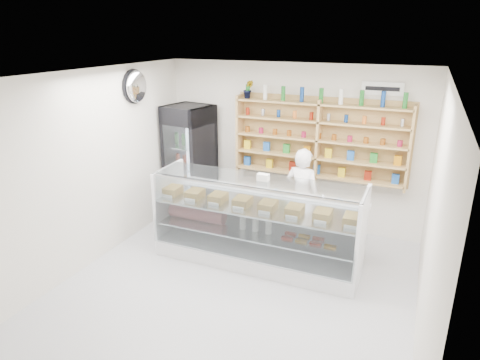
% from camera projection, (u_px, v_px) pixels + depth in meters
% --- Properties ---
extents(room, '(5.00, 5.00, 5.00)m').
position_uv_depth(room, '(231.00, 194.00, 5.19)').
color(room, '#A9AAAE').
rests_on(room, ground).
extents(display_counter, '(3.02, 0.90, 1.31)m').
position_uv_depth(display_counter, '(257.00, 239.00, 6.33)').
color(display_counter, white).
rests_on(display_counter, floor).
extents(shop_worker, '(0.62, 0.46, 1.57)m').
position_uv_depth(shop_worker, '(302.00, 196.00, 6.81)').
color(shop_worker, white).
rests_on(shop_worker, floor).
extents(drinks_cooler, '(0.85, 0.84, 2.05)m').
position_uv_depth(drinks_cooler, '(190.00, 162.00, 7.75)').
color(drinks_cooler, black).
rests_on(drinks_cooler, floor).
extents(wall_shelving, '(2.84, 0.28, 1.33)m').
position_uv_depth(wall_shelving, '(318.00, 140.00, 6.97)').
color(wall_shelving, tan).
rests_on(wall_shelving, back_wall).
extents(potted_plant, '(0.21, 0.19, 0.31)m').
position_uv_depth(potted_plant, '(248.00, 89.00, 7.18)').
color(potted_plant, '#1E6626').
rests_on(potted_plant, wall_shelving).
extents(security_mirror, '(0.15, 0.50, 0.50)m').
position_uv_depth(security_mirror, '(137.00, 87.00, 6.69)').
color(security_mirror, silver).
rests_on(security_mirror, left_wall).
extents(wall_sign, '(0.62, 0.03, 0.20)m').
position_uv_depth(wall_sign, '(383.00, 89.00, 6.46)').
color(wall_sign, white).
rests_on(wall_sign, back_wall).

